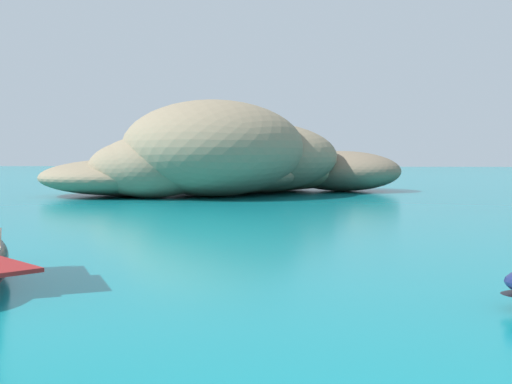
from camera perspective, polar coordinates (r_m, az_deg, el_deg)
name	(u,v)px	position (r m, az deg, el deg)	size (l,w,h in m)	color
islet_large	(245,160)	(65.65, -0.95, 2.83)	(32.42, 33.93, 9.03)	#84755B
islet_small	(141,170)	(63.53, -10.07, 1.91)	(22.27, 22.51, 5.67)	#84755B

